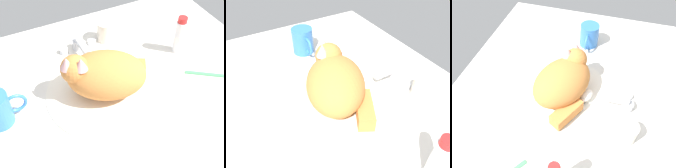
# 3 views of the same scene
# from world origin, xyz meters

# --- Properties ---
(ground_plane) EXTENTS (1.10, 0.83, 0.03)m
(ground_plane) POSITION_xyz_m (0.00, 0.00, -0.01)
(ground_plane) COLOR silver
(sink_basin) EXTENTS (0.36, 0.36, 0.01)m
(sink_basin) POSITION_xyz_m (0.00, 0.00, 0.00)
(sink_basin) COLOR white
(sink_basin) RESTS_ON ground_plane
(faucet) EXTENTS (0.13, 0.11, 0.06)m
(faucet) POSITION_xyz_m (0.00, 0.22, 0.03)
(faucet) COLOR silver
(faucet) RESTS_ON ground_plane
(cat) EXTENTS (0.29, 0.24, 0.15)m
(cat) POSITION_xyz_m (-0.01, 0.01, 0.08)
(cat) COLOR #D17F3D
(cat) RESTS_ON sink_basin
(coffee_mug) EXTENTS (0.12, 0.08, 0.10)m
(coffee_mug) POSITION_xyz_m (-0.31, 0.03, 0.05)
(coffee_mug) COLOR #3372C6
(coffee_mug) RESTS_ON ground_plane
(rinse_cup) EXTENTS (0.06, 0.06, 0.07)m
(rinse_cup) POSITION_xyz_m (0.11, 0.23, 0.04)
(rinse_cup) COLOR silver
(rinse_cup) RESTS_ON ground_plane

